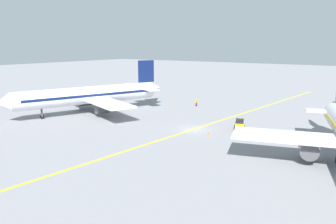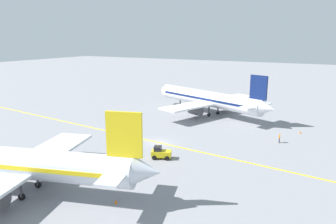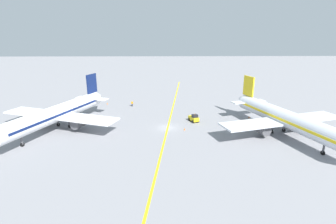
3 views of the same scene
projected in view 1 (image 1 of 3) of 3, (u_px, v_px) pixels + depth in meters
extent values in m
plane|color=gray|center=(193.00, 129.00, 55.56)|extent=(400.00, 400.00, 0.00)
cube|color=yellow|center=(193.00, 129.00, 55.56)|extent=(13.25, 119.35, 0.01)
cone|color=silver|center=(335.00, 109.00, 51.90)|extent=(3.80, 3.76, 3.06)
cylinder|color=#4C4C51|center=(309.00, 148.00, 39.43)|extent=(3.03, 3.70, 2.20)
cylinder|color=white|center=(89.00, 95.00, 67.94)|extent=(13.80, 29.38, 3.60)
cone|color=white|center=(3.00, 103.00, 58.86)|extent=(4.04, 3.44, 3.42)
cone|color=white|center=(155.00, 88.00, 77.13)|extent=(3.91, 3.88, 3.06)
cube|color=#0F1E51|center=(89.00, 94.00, 67.91)|extent=(12.79, 26.58, 0.50)
cube|color=white|center=(93.00, 98.00, 68.65)|extent=(28.06, 14.60, 0.36)
cylinder|color=#4C4C51|center=(103.00, 108.00, 64.88)|extent=(3.17, 3.76, 2.20)
cylinder|color=#4C4C51|center=(85.00, 101.00, 72.91)|extent=(3.17, 3.76, 2.20)
cube|color=#0F1E51|center=(146.00, 71.00, 74.92)|extent=(1.73, 3.88, 5.00)
cube|color=white|center=(144.00, 88.00, 75.42)|extent=(9.27, 5.38, 0.24)
cylinder|color=#4C4C51|center=(42.00, 112.00, 63.05)|extent=(0.36, 0.36, 2.00)
cylinder|color=black|center=(42.00, 117.00, 63.25)|extent=(0.54, 0.85, 0.80)
cylinder|color=#4C4C51|center=(101.00, 107.00, 68.26)|extent=(0.36, 0.36, 2.00)
cylinder|color=black|center=(101.00, 111.00, 68.46)|extent=(0.54, 0.85, 0.80)
cylinder|color=#4C4C51|center=(95.00, 104.00, 70.83)|extent=(0.36, 0.36, 2.00)
cylinder|color=black|center=(95.00, 109.00, 71.03)|extent=(0.54, 0.85, 0.80)
cube|color=gold|center=(240.00, 125.00, 55.24)|extent=(2.52, 3.34, 0.90)
cube|color=black|center=(240.00, 121.00, 54.55)|extent=(1.60, 1.50, 0.70)
sphere|color=orange|center=(240.00, 119.00, 54.46)|extent=(0.16, 0.16, 0.16)
cylinder|color=black|center=(244.00, 129.00, 54.24)|extent=(0.50, 0.74, 0.70)
cylinder|color=black|center=(235.00, 129.00, 54.56)|extent=(0.50, 0.74, 0.70)
cylinder|color=black|center=(244.00, 126.00, 56.10)|extent=(0.50, 0.74, 0.70)
cylinder|color=black|center=(235.00, 126.00, 56.42)|extent=(0.50, 0.74, 0.70)
cylinder|color=#23232D|center=(196.00, 104.00, 76.29)|extent=(0.16, 0.16, 0.85)
cylinder|color=#23232D|center=(197.00, 104.00, 76.20)|extent=(0.16, 0.16, 0.85)
cube|color=orange|center=(196.00, 101.00, 76.10)|extent=(0.39, 0.28, 0.60)
cylinder|color=orange|center=(195.00, 101.00, 76.20)|extent=(0.10, 0.10, 0.55)
cylinder|color=orange|center=(197.00, 101.00, 76.00)|extent=(0.10, 0.10, 0.55)
sphere|color=tan|center=(196.00, 100.00, 76.01)|extent=(0.22, 0.22, 0.22)
cone|color=orange|center=(174.00, 100.00, 82.66)|extent=(0.32, 0.32, 0.55)
cone|color=orange|center=(208.00, 133.00, 52.00)|extent=(0.32, 0.32, 0.55)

